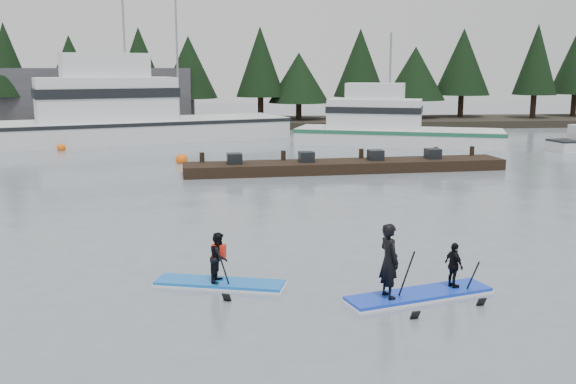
{
  "coord_description": "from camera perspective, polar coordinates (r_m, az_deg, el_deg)",
  "views": [
    {
      "loc": [
        -1.87,
        -14.13,
        5.03
      ],
      "look_at": [
        0.0,
        6.0,
        1.1
      ],
      "focal_mm": 40.0,
      "sensor_mm": 36.0,
      "label": 1
    }
  ],
  "objects": [
    {
      "name": "fishing_boat_large",
      "position": [
        46.23,
        -13.54,
        5.52
      ],
      "size": [
        20.87,
        11.82,
        11.09
      ],
      "rotation": [
        0.0,
        0.0,
        0.33
      ],
      "color": "white",
      "rests_on": "ground"
    },
    {
      "name": "waterfront_building",
      "position": [
        59.44,
        -17.25,
        8.07
      ],
      "size": [
        18.0,
        6.0,
        5.0
      ],
      "primitive_type": "cube",
      "color": "#4C4C51",
      "rests_on": "ground"
    },
    {
      "name": "treeline",
      "position": [
        56.39,
        -3.4,
        5.86
      ],
      "size": [
        60.0,
        4.0,
        8.0
      ],
      "primitive_type": null,
      "color": "black",
      "rests_on": "ground"
    },
    {
      "name": "paddleboard_duo",
      "position": [
        14.48,
        11.03,
        -7.2
      ],
      "size": [
        3.49,
        1.74,
        2.31
      ],
      "rotation": [
        0.0,
        0.0,
        0.29
      ],
      "color": "blue",
      "rests_on": "ground"
    },
    {
      "name": "paddleboard_solo",
      "position": [
        15.16,
        -6.12,
        -6.78
      ],
      "size": [
        3.1,
        1.5,
        1.78
      ],
      "rotation": [
        0.0,
        0.0,
        -0.27
      ],
      "color": "blue",
      "rests_on": "ground"
    },
    {
      "name": "far_shore",
      "position": [
        56.36,
        -3.4,
        6.16
      ],
      "size": [
        70.0,
        8.0,
        0.6
      ],
      "primitive_type": "cube",
      "color": "#2D281E",
      "rests_on": "ground"
    },
    {
      "name": "buoy_b",
      "position": [
        34.86,
        -9.43,
        2.55
      ],
      "size": [
        0.64,
        0.64,
        0.64
      ],
      "primitive_type": "sphere",
      "color": "#FF610C",
      "rests_on": "ground"
    },
    {
      "name": "floating_dock",
      "position": [
        31.7,
        5.19,
        2.31
      ],
      "size": [
        16.0,
        3.47,
        0.53
      ],
      "primitive_type": "cube",
      "rotation": [
        0.0,
        0.0,
        0.09
      ],
      "color": "black",
      "rests_on": "ground"
    },
    {
      "name": "ground",
      "position": [
        15.12,
        2.12,
        -8.44
      ],
      "size": [
        160.0,
        160.0,
        0.0
      ],
      "primitive_type": "plane",
      "color": "slate",
      "rests_on": "ground"
    },
    {
      "name": "buoy_a",
      "position": [
        42.13,
        -19.49,
        3.51
      ],
      "size": [
        0.54,
        0.54,
        0.54
      ],
      "primitive_type": "sphere",
      "color": "#FF610C",
      "rests_on": "ground"
    },
    {
      "name": "fishing_boat_medium",
      "position": [
        43.44,
        9.27,
        4.96
      ],
      "size": [
        13.94,
        8.08,
        8.14
      ],
      "rotation": [
        0.0,
        0.0,
        -0.34
      ],
      "color": "white",
      "rests_on": "ground"
    }
  ]
}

